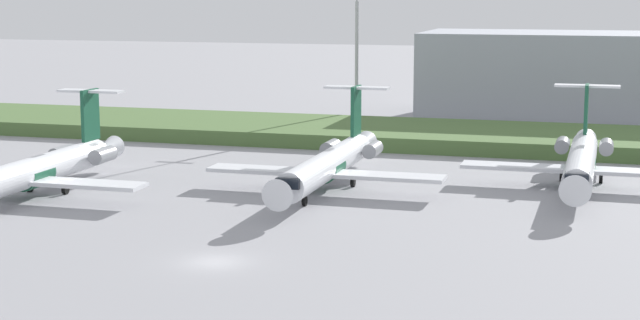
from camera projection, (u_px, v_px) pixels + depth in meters
name	position (u px, v px, depth m)	size (l,w,h in m)	color
ground_plane	(330.00, 184.00, 99.47)	(500.00, 500.00, 0.00)	#939399
grass_berm	(394.00, 134.00, 128.04)	(320.00, 20.00, 1.79)	#4C6B38
regional_jet_second	(36.00, 170.00, 92.98)	(22.81, 31.00, 9.00)	silver
regional_jet_third	(329.00, 163.00, 96.60)	(22.81, 31.00, 9.00)	silver
regional_jet_fourth	(581.00, 160.00, 98.39)	(22.81, 31.00, 9.00)	silver
antenna_mast	(357.00, 45.00, 141.83)	(4.40, 0.50, 27.14)	#B2B2B7
distant_hangar	(592.00, 77.00, 147.62)	(49.03, 20.37, 12.75)	#9EA3AD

